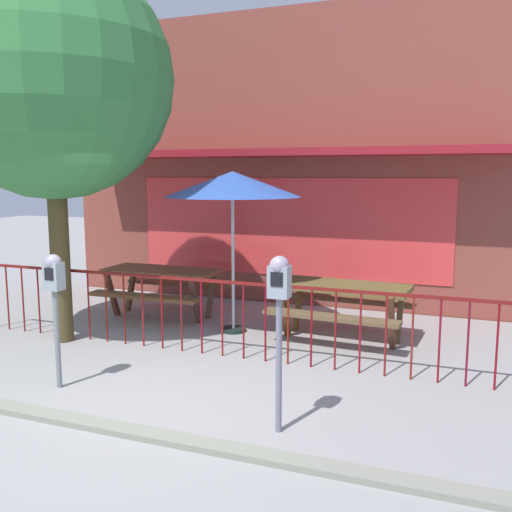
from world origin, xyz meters
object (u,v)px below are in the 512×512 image
Objects in this scene: patio_umbrella at (233,185)px; picnic_table_right at (342,296)px; parking_meter_far at (279,297)px; street_tree at (51,78)px; parking_meter_near at (54,285)px; picnic_table_left at (161,279)px.

picnic_table_right is at bearing 6.74° from patio_umbrella.
parking_meter_far is 4.56m from street_tree.
street_tree is at bearing -158.16° from picnic_table_right.
parking_meter_near is at bearing -108.69° from patio_umbrella.
picnic_table_left is 3.35m from street_tree.
patio_umbrella is 2.97m from parking_meter_near.
parking_meter_far is at bearing -59.82° from patio_umbrella.
picnic_table_right is at bearing -3.79° from picnic_table_left.
patio_umbrella reaches higher than picnic_table_right.
parking_meter_far is (3.04, -3.18, 0.61)m from picnic_table_left.
parking_meter_far is at bearing -46.32° from picnic_table_left.
patio_umbrella is at bearing -173.26° from picnic_table_right.
parking_meter_near is at bearing -80.41° from picnic_table_left.
parking_meter_far is at bearing -3.49° from parking_meter_near.
parking_meter_far is at bearing -88.40° from picnic_table_right.
street_tree is (-3.63, 1.56, 2.27)m from parking_meter_far.
street_tree reaches higher than picnic_table_left.
picnic_table_left is 2.09m from patio_umbrella.
parking_meter_far is (0.08, -2.99, 0.61)m from picnic_table_right.
picnic_table_left is 0.36× the size of street_tree.
street_tree is (-0.59, -1.62, 2.88)m from picnic_table_left.
street_tree reaches higher than parking_meter_near.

